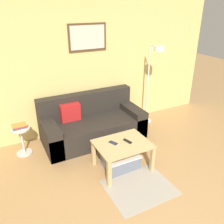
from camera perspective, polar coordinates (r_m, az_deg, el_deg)
wall_back at (r=4.60m, az=-6.31°, el=10.84°), size 5.60×0.09×2.55m
area_rug at (r=3.54m, az=6.62°, el=-17.55°), size 0.91×0.76×0.01m
couch at (r=4.52m, az=-4.84°, el=-2.97°), size 1.87×0.88×0.83m
coffee_table at (r=3.67m, az=2.55°, el=-8.68°), size 0.81×0.63×0.44m
storage_bin at (r=3.83m, az=2.02°, el=-11.50°), size 0.53×0.44×0.23m
floor_lamp at (r=4.77m, az=9.96°, el=9.18°), size 0.24×0.50×1.66m
side_table at (r=4.31m, az=-20.83°, el=-6.02°), size 0.31×0.31×0.49m
book_stack at (r=4.20m, az=-21.44°, el=-3.24°), size 0.23×0.17×0.07m
remote_control at (r=3.66m, az=3.75°, el=-7.00°), size 0.08×0.16×0.02m
cell_phone at (r=3.63m, az=0.27°, el=-7.42°), size 0.12×0.15×0.01m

